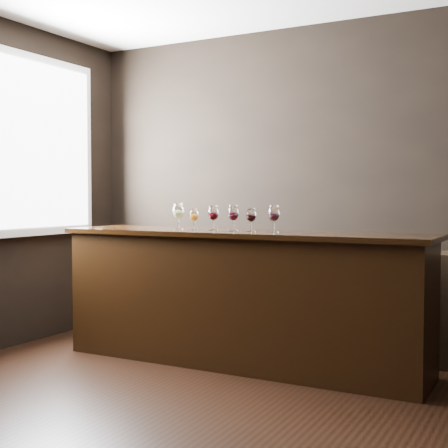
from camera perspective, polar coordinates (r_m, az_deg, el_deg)
The scene contains 11 objects.
ground at distance 3.63m, azimuth -0.62°, elevation -18.43°, with size 5.00×5.00×0.00m, color black.
room_shell at distance 3.64m, azimuth -3.03°, elevation 10.62°, with size 5.02×4.52×2.81m.
bar_counter at distance 4.85m, azimuth 1.57°, elevation -6.97°, with size 2.84×0.62×1.00m, color black.
bar_top at distance 4.79m, azimuth 1.58°, elevation -0.86°, with size 2.94×0.68×0.04m, color black.
back_bar_shelf at distance 5.19m, azimuth 15.80°, elevation -7.16°, with size 2.40×0.40×0.87m, color black.
glass_white at distance 5.05m, azimuth -4.20°, elevation 1.13°, with size 0.09×0.09×0.21m.
glass_amber at distance 4.96m, azimuth -2.76°, elevation 0.80°, with size 0.07×0.07×0.17m.
glass_red_a at distance 4.90m, azimuth -0.97°, elevation 0.94°, with size 0.08×0.08×0.19m.
glass_red_b at distance 4.78m, azimuth 0.86°, elevation 0.94°, with size 0.08×0.08×0.20m.
glass_red_c at distance 4.74m, azimuth 2.51°, elevation 0.76°, with size 0.07×0.07×0.18m.
glass_red_d at distance 4.64m, azimuth 4.58°, elevation 0.89°, with size 0.08×0.08×0.20m.
Camera 1 is at (1.63, -2.97, 1.30)m, focal length 50.00 mm.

